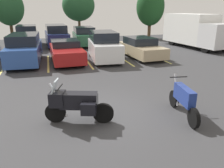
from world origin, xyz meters
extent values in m
cube|color=#38383A|center=(0.00, 0.00, -0.05)|extent=(44.00, 44.00, 0.10)
cylinder|color=black|center=(-1.59, -0.31, 0.33)|extent=(0.66, 0.31, 0.65)
cylinder|color=black|center=(-0.14, -0.76, 0.33)|extent=(0.66, 0.31, 0.65)
cube|color=black|center=(-0.87, -0.54, 0.75)|extent=(1.21, 0.73, 0.49)
cylinder|color=#B2B2B7|center=(-1.48, -0.35, 0.74)|extent=(0.50, 0.22, 1.12)
cylinder|color=black|center=(-1.40, -0.37, 1.17)|extent=(0.22, 0.60, 0.04)
cube|color=black|center=(-1.49, -0.34, 0.80)|extent=(0.56, 0.59, 0.44)
cube|color=#B2C1CC|center=(-1.54, -0.33, 1.21)|extent=(0.29, 0.47, 0.39)
cube|color=black|center=(-0.64, -0.97, 0.63)|extent=(0.49, 0.36, 0.36)
cube|color=black|center=(-0.44, -0.31, 0.63)|extent=(0.49, 0.36, 0.36)
cylinder|color=black|center=(2.63, -0.26, 0.31)|extent=(0.21, 0.63, 0.62)
cylinder|color=black|center=(2.41, -1.78, 0.31)|extent=(0.21, 0.63, 0.62)
cube|color=navy|center=(2.52, -1.02, 0.75)|extent=(0.42, 1.18, 0.53)
cylinder|color=#B2B2B7|center=(2.61, -0.38, 0.71)|extent=(0.14, 0.50, 1.09)
cylinder|color=black|center=(2.60, -0.46, 1.20)|extent=(0.62, 0.12, 0.04)
cube|color=#EAE066|center=(-4.41, 8.23, 0.00)|extent=(0.12, 4.96, 0.01)
cube|color=#EAE066|center=(-1.81, 8.23, 0.00)|extent=(0.12, 4.96, 0.01)
cube|color=#EAE066|center=(0.79, 8.23, 0.00)|extent=(0.12, 4.96, 0.01)
cube|color=#EAE066|center=(3.40, 8.23, 0.00)|extent=(0.12, 4.96, 0.01)
cube|color=#EAE066|center=(6.00, 8.23, 0.00)|extent=(0.12, 4.96, 0.01)
cube|color=#2D519E|center=(-3.21, 8.49, 0.73)|extent=(2.03, 4.92, 1.04)
cube|color=black|center=(-3.20, 8.83, 1.57)|extent=(1.84, 3.34, 0.63)
cylinder|color=black|center=(-2.43, 6.81, 0.32)|extent=(0.24, 0.65, 0.65)
cylinder|color=black|center=(-4.08, 6.86, 0.32)|extent=(0.24, 0.65, 0.65)
cylinder|color=black|center=(-2.34, 10.12, 0.32)|extent=(0.24, 0.65, 0.65)
cylinder|color=black|center=(-3.99, 10.17, 0.32)|extent=(0.24, 0.65, 0.65)
cube|color=maroon|center=(-0.57, 8.21, 0.61)|extent=(2.11, 4.73, 0.79)
cube|color=black|center=(-0.59, 8.67, 1.22)|extent=(1.85, 2.07, 0.42)
cylinder|color=black|center=(0.32, 6.66, 0.34)|extent=(0.25, 0.68, 0.67)
cylinder|color=black|center=(-1.34, 6.60, 0.34)|extent=(0.25, 0.68, 0.67)
cylinder|color=black|center=(0.20, 9.83, 0.34)|extent=(0.25, 0.68, 0.67)
cylinder|color=black|center=(-1.46, 9.76, 0.34)|extent=(0.25, 0.68, 0.67)
cube|color=white|center=(2.01, 8.04, 0.75)|extent=(2.14, 4.42, 1.09)
cube|color=black|center=(2.04, 8.46, 1.62)|extent=(1.89, 2.99, 0.65)
cylinder|color=black|center=(2.69, 6.52, 0.31)|extent=(0.27, 0.64, 0.62)
cylinder|color=black|center=(1.12, 6.64, 0.31)|extent=(0.27, 0.64, 0.62)
cylinder|color=black|center=(2.90, 9.44, 0.31)|extent=(0.27, 0.64, 0.62)
cylinder|color=black|center=(1.34, 9.55, 0.31)|extent=(0.27, 0.64, 0.62)
cube|color=tan|center=(4.86, 8.21, 0.58)|extent=(2.24, 4.66, 0.74)
cube|color=black|center=(4.84, 8.50, 1.20)|extent=(1.93, 2.37, 0.51)
cylinder|color=black|center=(5.80, 6.73, 0.32)|extent=(0.26, 0.65, 0.64)
cylinder|color=black|center=(4.12, 6.62, 0.32)|extent=(0.26, 0.65, 0.64)
cylinder|color=black|center=(5.59, 9.81, 0.32)|extent=(0.26, 0.65, 0.64)
cylinder|color=black|center=(3.91, 9.70, 0.32)|extent=(0.26, 0.65, 0.64)
cube|color=slate|center=(-3.51, 15.00, 0.77)|extent=(1.98, 4.97, 1.13)
cube|color=black|center=(-3.52, 15.17, 1.68)|extent=(1.76, 3.02, 0.69)
cylinder|color=black|center=(-2.68, 13.37, 0.32)|extent=(0.25, 0.64, 0.63)
cylinder|color=black|center=(-4.20, 13.30, 0.32)|extent=(0.25, 0.64, 0.63)
cylinder|color=black|center=(-2.82, 16.70, 0.32)|extent=(0.25, 0.64, 0.63)
cylinder|color=black|center=(-4.34, 16.63, 0.32)|extent=(0.25, 0.64, 0.63)
cube|color=navy|center=(-0.91, 15.32, 0.77)|extent=(2.19, 4.98, 1.11)
cube|color=black|center=(-0.92, 15.55, 1.66)|extent=(1.95, 3.48, 0.68)
cylinder|color=black|center=(0.01, 13.71, 0.33)|extent=(0.25, 0.67, 0.65)
cylinder|color=black|center=(-1.66, 13.62, 0.33)|extent=(0.25, 0.67, 0.65)
cylinder|color=black|center=(-0.17, 17.02, 0.33)|extent=(0.25, 0.67, 0.65)
cylinder|color=black|center=(-1.83, 16.94, 0.33)|extent=(0.25, 0.67, 0.65)
cube|color=#235638|center=(1.69, 14.94, 0.71)|extent=(1.98, 4.46, 0.96)
cube|color=black|center=(1.69, 15.12, 1.49)|extent=(1.80, 2.75, 0.60)
cylinder|color=black|center=(2.50, 13.42, 0.36)|extent=(0.23, 0.72, 0.72)
cylinder|color=black|center=(0.84, 13.44, 0.36)|extent=(0.23, 0.72, 0.72)
cylinder|color=black|center=(2.54, 16.44, 0.36)|extent=(0.23, 0.72, 0.72)
cylinder|color=black|center=(0.88, 16.46, 0.36)|extent=(0.23, 0.72, 0.72)
cube|color=silver|center=(11.71, 8.58, 1.34)|extent=(2.70, 2.20, 1.95)
cube|color=white|center=(11.31, 11.98, 1.68)|extent=(3.06, 5.19, 2.63)
cylinder|color=black|center=(10.65, 8.52, 0.45)|extent=(0.40, 0.93, 0.90)
cylinder|color=black|center=(12.24, 13.20, 0.45)|extent=(0.40, 0.93, 0.90)
cylinder|color=black|center=(10.12, 12.95, 0.45)|extent=(0.40, 0.93, 0.90)
cylinder|color=#4C3823|center=(1.93, 20.09, 1.03)|extent=(0.29, 0.29, 2.06)
ellipsoid|color=#23512D|center=(1.93, 20.09, 3.81)|extent=(3.68, 3.68, 3.51)
cylinder|color=#4C3823|center=(-5.51, 20.09, 0.85)|extent=(0.33, 0.33, 1.70)
ellipsoid|color=#23512D|center=(-5.51, 20.09, 3.58)|extent=(3.14, 3.14, 3.76)
cylinder|color=#4C3823|center=(10.20, 18.64, 0.75)|extent=(0.38, 0.38, 1.49)
ellipsoid|color=#19421E|center=(10.20, 18.64, 3.64)|extent=(3.28, 3.28, 4.29)
camera|label=1|loc=(-1.57, -6.92, 3.43)|focal=35.71mm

